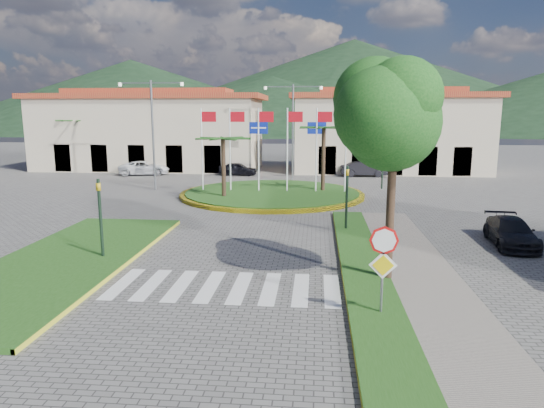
# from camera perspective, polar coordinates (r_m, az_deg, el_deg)

# --- Properties ---
(ground) EXTENTS (160.00, 160.00, 0.00)m
(ground) POSITION_cam_1_polar(r_m,az_deg,el_deg) (12.73, -9.47, -15.84)
(ground) COLOR #5D5A58
(ground) RESTS_ON ground
(sidewalk_right) EXTENTS (4.00, 28.00, 0.15)m
(sidewalk_right) POSITION_cam_1_polar(r_m,az_deg,el_deg) (14.45, 17.08, -12.54)
(sidewalk_right) COLOR gray
(sidewalk_right) RESTS_ON ground
(verge_right) EXTENTS (1.60, 28.00, 0.18)m
(verge_right) POSITION_cam_1_polar(r_m,az_deg,el_deg) (14.24, 12.24, -12.57)
(verge_right) COLOR #1F4A15
(verge_right) RESTS_ON ground
(median_left) EXTENTS (5.00, 14.00, 0.18)m
(median_left) POSITION_cam_1_polar(r_m,az_deg,el_deg) (20.27, -23.19, -6.16)
(median_left) COLOR #1F4A15
(median_left) RESTS_ON ground
(crosswalk) EXTENTS (8.00, 3.00, 0.01)m
(crosswalk) POSITION_cam_1_polar(r_m,az_deg,el_deg) (16.31, -5.88, -9.65)
(crosswalk) COLOR silver
(crosswalk) RESTS_ON ground
(roundabout_island) EXTENTS (12.70, 12.70, 6.00)m
(roundabout_island) POSITION_cam_1_polar(r_m,az_deg,el_deg) (33.59, 0.03, 1.26)
(roundabout_island) COLOR yellow
(roundabout_island) RESTS_ON ground
(stop_sign) EXTENTS (0.80, 0.11, 2.65)m
(stop_sign) POSITION_cam_1_polar(r_m,az_deg,el_deg) (13.65, 12.96, -6.05)
(stop_sign) COLOR slate
(stop_sign) RESTS_ON ground
(deciduous_tree) EXTENTS (3.60, 3.60, 6.80)m
(deciduous_tree) POSITION_cam_1_polar(r_m,az_deg,el_deg) (16.19, 14.18, 8.65)
(deciduous_tree) COLOR black
(deciduous_tree) RESTS_ON ground
(traffic_light_left) EXTENTS (0.15, 0.18, 3.20)m
(traffic_light_left) POSITION_cam_1_polar(r_m,az_deg,el_deg) (19.69, -19.57, -0.83)
(traffic_light_left) COLOR black
(traffic_light_left) RESTS_ON ground
(traffic_light_right) EXTENTS (0.15, 0.18, 3.20)m
(traffic_light_right) POSITION_cam_1_polar(r_m,az_deg,el_deg) (23.34, 8.80, 1.38)
(traffic_light_right) COLOR black
(traffic_light_right) RESTS_ON ground
(traffic_light_far) EXTENTS (0.18, 0.15, 3.20)m
(traffic_light_far) POSITION_cam_1_polar(r_m,az_deg,el_deg) (37.51, 12.90, 4.70)
(traffic_light_far) COLOR black
(traffic_light_far) RESTS_ON ground
(direction_sign_west) EXTENTS (1.60, 0.14, 5.20)m
(direction_sign_west) POSITION_cam_1_polar(r_m,az_deg,el_deg) (42.32, -1.58, 7.77)
(direction_sign_west) COLOR slate
(direction_sign_west) RESTS_ON ground
(direction_sign_east) EXTENTS (1.60, 0.14, 5.20)m
(direction_sign_east) POSITION_cam_1_polar(r_m,az_deg,el_deg) (42.02, 5.27, 7.71)
(direction_sign_east) COLOR slate
(direction_sign_east) RESTS_ON ground
(street_lamp_centre) EXTENTS (4.80, 0.16, 8.00)m
(street_lamp_centre) POSITION_cam_1_polar(r_m,az_deg,el_deg) (41.07, 2.46, 9.02)
(street_lamp_centre) COLOR slate
(street_lamp_centre) RESTS_ON ground
(street_lamp_west) EXTENTS (4.80, 0.16, 8.00)m
(street_lamp_west) POSITION_cam_1_polar(r_m,az_deg,el_deg) (37.03, -13.85, 8.55)
(street_lamp_west) COLOR slate
(street_lamp_west) RESTS_ON ground
(building_left) EXTENTS (23.32, 9.54, 8.05)m
(building_left) POSITION_cam_1_polar(r_m,az_deg,el_deg) (51.91, -14.04, 8.40)
(building_left) COLOR beige
(building_left) RESTS_ON ground
(building_right) EXTENTS (19.08, 9.54, 8.05)m
(building_right) POSITION_cam_1_polar(r_m,az_deg,el_deg) (49.52, 13.50, 8.33)
(building_right) COLOR beige
(building_right) RESTS_ON ground
(hill_far_west) EXTENTS (140.00, 140.00, 22.00)m
(hill_far_west) POSITION_cam_1_polar(r_m,az_deg,el_deg) (161.86, -16.10, 12.13)
(hill_far_west) COLOR black
(hill_far_west) RESTS_ON ground
(hill_far_mid) EXTENTS (180.00, 180.00, 30.00)m
(hill_far_mid) POSITION_cam_1_polar(r_m,az_deg,el_deg) (171.67, 9.54, 13.62)
(hill_far_mid) COLOR black
(hill_far_mid) RESTS_ON ground
(hill_near_back) EXTENTS (110.00, 110.00, 16.00)m
(hill_near_back) POSITION_cam_1_polar(r_m,az_deg,el_deg) (141.62, 0.00, 11.59)
(hill_near_back) COLOR black
(hill_near_back) RESTS_ON ground
(white_van) EXTENTS (4.99, 3.22, 1.28)m
(white_van) POSITION_cam_1_polar(r_m,az_deg,el_deg) (46.61, -14.82, 4.12)
(white_van) COLOR white
(white_van) RESTS_ON ground
(car_dark_a) EXTENTS (3.54, 1.53, 1.19)m
(car_dark_a) POSITION_cam_1_polar(r_m,az_deg,el_deg) (44.88, -4.04, 4.15)
(car_dark_a) COLOR black
(car_dark_a) RESTS_ON ground
(car_dark_b) EXTENTS (4.25, 1.77, 1.37)m
(car_dark_b) POSITION_cam_1_polar(r_m,az_deg,el_deg) (44.70, 10.75, 4.08)
(car_dark_b) COLOR black
(car_dark_b) RESTS_ON ground
(car_side_right) EXTENTS (2.03, 4.18, 1.17)m
(car_side_right) POSITION_cam_1_polar(r_m,az_deg,el_deg) (23.39, 26.30, -2.98)
(car_side_right) COLOR black
(car_side_right) RESTS_ON ground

